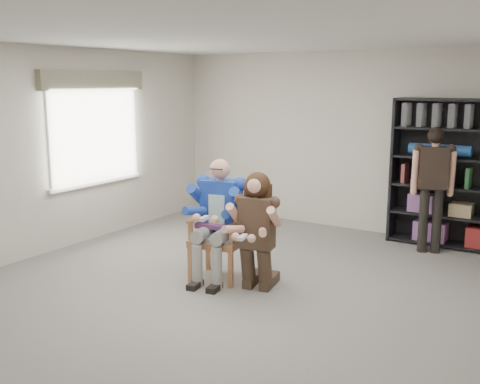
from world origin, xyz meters
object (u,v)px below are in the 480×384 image
Objects in this scene: seated_man at (219,219)px; kneeling_woman at (256,234)px; bookshelf at (457,175)px; armchair at (219,233)px; standing_man at (432,191)px.

seated_man is 1.09× the size of kneeling_woman.
bookshelf is (1.52, 2.96, 0.38)m from kneeling_woman.
bookshelf reaches higher than armchair.
armchair is at bearing -126.39° from bookshelf.
armchair is at bearing -100.20° from seated_man.
bookshelf reaches higher than seated_man.
armchair is 0.60m from kneeling_woman.
armchair is at bearing 158.11° from kneeling_woman.
standing_man reaches higher than seated_man.
seated_man is at bearing 79.80° from armchair.
bookshelf is at bearing 45.11° from standing_man.
kneeling_woman is 0.77× the size of standing_man.
bookshelf is at bearing 43.41° from seated_man.
kneeling_woman is (0.58, -0.12, 0.11)m from armchair.
standing_man is at bearing 41.94° from armchair.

